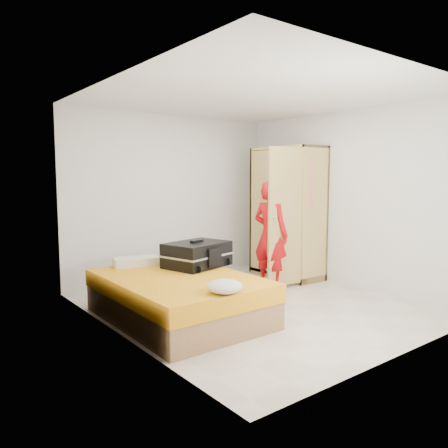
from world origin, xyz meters
TOP-DOWN VIEW (x-y plane):
  - room at (0.00, 0.00)m, footprint 4.00×4.02m
  - bed at (-1.05, 0.12)m, footprint 1.42×2.02m
  - wardrobe at (1.45, 0.86)m, footprint 1.17×1.20m
  - person at (0.78, 0.54)m, footprint 0.47×0.63m
  - suitcase at (-0.57, 0.44)m, footprint 0.91×0.75m
  - round_cushion at (-1.08, -0.78)m, footprint 0.35×0.35m
  - pillow at (-1.15, 0.97)m, footprint 0.63×0.42m

SIDE VIEW (x-z plane):
  - bed at x=-1.05m, z-range 0.00..0.50m
  - pillow at x=-1.15m, z-range 0.50..0.60m
  - round_cushion at x=-1.08m, z-range 0.50..0.63m
  - suitcase at x=-0.57m, z-range 0.48..0.82m
  - person at x=0.78m, z-range 0.00..1.57m
  - wardrobe at x=1.45m, z-range -0.05..2.05m
  - room at x=0.00m, z-range 0.00..2.60m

